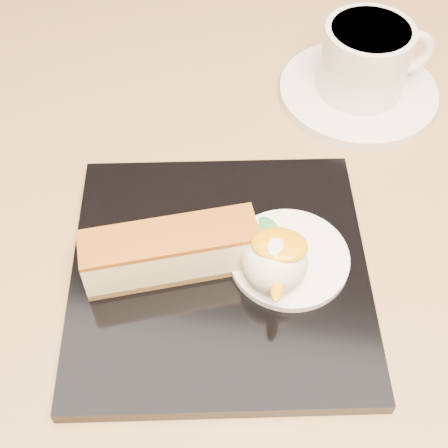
% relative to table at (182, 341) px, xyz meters
% --- Properties ---
extents(table, '(0.80, 0.80, 0.72)m').
position_rel_table_xyz_m(table, '(0.00, 0.00, 0.00)').
color(table, black).
rests_on(table, ground).
extents(dessert_plate, '(0.26, 0.26, 0.01)m').
position_rel_table_xyz_m(dessert_plate, '(0.04, -0.02, 0.16)').
color(dessert_plate, black).
rests_on(dessert_plate, table).
extents(cheesecake, '(0.13, 0.08, 0.04)m').
position_rel_table_xyz_m(cheesecake, '(0.01, -0.02, 0.19)').
color(cheesecake, brown).
rests_on(cheesecake, dessert_plate).
extents(cream_smear, '(0.09, 0.09, 0.01)m').
position_rel_table_xyz_m(cream_smear, '(0.09, -0.00, 0.17)').
color(cream_smear, white).
rests_on(cream_smear, dessert_plate).
extents(ice_cream_scoop, '(0.05, 0.05, 0.05)m').
position_rel_table_xyz_m(ice_cream_scoop, '(0.08, -0.02, 0.19)').
color(ice_cream_scoop, white).
rests_on(ice_cream_scoop, cream_smear).
extents(mango_sauce, '(0.04, 0.03, 0.01)m').
position_rel_table_xyz_m(mango_sauce, '(0.08, -0.02, 0.21)').
color(mango_sauce, orange).
rests_on(mango_sauce, ice_cream_scoop).
extents(mint_sprig, '(0.04, 0.03, 0.00)m').
position_rel_table_xyz_m(mint_sprig, '(0.06, 0.02, 0.17)').
color(mint_sprig, '#2E8D37').
rests_on(mint_sprig, cream_smear).
extents(saucer, '(0.15, 0.15, 0.01)m').
position_rel_table_xyz_m(saucer, '(0.14, 0.21, 0.16)').
color(saucer, white).
rests_on(saucer, table).
extents(coffee_cup, '(0.10, 0.08, 0.07)m').
position_rel_table_xyz_m(coffee_cup, '(0.14, 0.21, 0.20)').
color(coffee_cup, white).
rests_on(coffee_cup, saucer).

